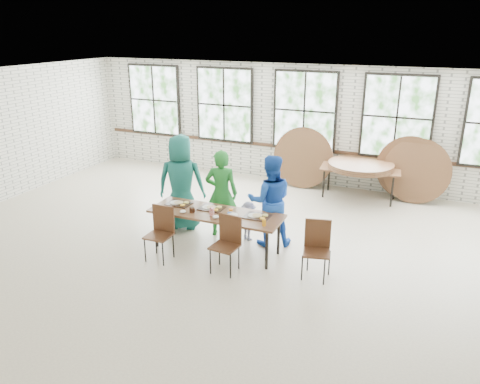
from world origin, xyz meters
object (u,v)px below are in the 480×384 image
object	(u,v)px
dining_table	(216,215)
chair_near_left	(161,228)
chair_near_right	(228,239)
storage_table	(360,170)

from	to	relation	value
dining_table	chair_near_left	world-z (taller)	chair_near_left
dining_table	chair_near_left	distance (m)	0.99
chair_near_right	dining_table	bearing A→B (deg)	136.97
dining_table	storage_table	world-z (taller)	same
chair_near_left	storage_table	distance (m)	5.14
dining_table	chair_near_right	size ratio (longest dim) A/B	2.54
chair_near_left	chair_near_right	size ratio (longest dim) A/B	1.00
chair_near_right	chair_near_left	bearing A→B (deg)	-170.63
chair_near_left	storage_table	bearing A→B (deg)	58.25
chair_near_right	storage_table	distance (m)	4.56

